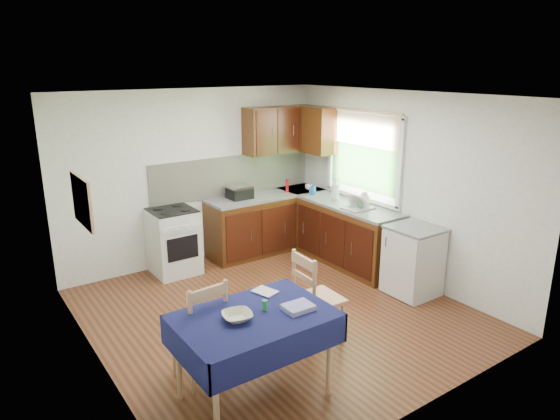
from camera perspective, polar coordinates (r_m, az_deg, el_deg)
floor at (r=6.01m, az=-0.34°, el=-11.60°), size 4.20×4.20×0.00m
ceiling at (r=5.32m, az=-0.39°, el=12.93°), size 4.00×4.20×0.02m
wall_back at (r=7.31m, az=-9.75°, el=3.73°), size 4.00×0.02×2.50m
wall_front at (r=4.08m, az=16.70°, el=-6.96°), size 4.00×0.02×2.50m
wall_left at (r=4.76m, az=-20.70°, el=-3.99°), size 0.02×4.20×2.50m
wall_right at (r=6.83m, az=13.62°, el=2.62°), size 0.02×4.20×2.50m
base_cabinets at (r=7.51m, az=2.75°, el=-2.19°), size 1.90×2.30×0.86m
worktop_back at (r=7.64m, az=-1.51°, el=1.66°), size 1.90×0.60×0.04m
worktop_right at (r=7.15m, az=7.95°, el=0.48°), size 0.60×1.70×0.04m
worktop_corner at (r=8.00m, az=2.38°, el=2.33°), size 0.60×0.60×0.04m
splashback at (r=7.60m, az=-5.24°, el=3.99°), size 2.70×0.02×0.60m
upper_cabinets at (r=7.72m, az=1.41°, el=9.15°), size 1.20×0.85×0.70m
stove at (r=7.07m, az=-12.05°, el=-3.51°), size 0.60×0.61×0.92m
window at (r=7.20m, az=9.52°, el=6.81°), size 0.04×1.48×1.26m
fridge at (r=6.51m, az=14.97°, el=-5.63°), size 0.58×0.60×0.89m
corkboard at (r=4.94m, az=-21.66°, el=0.91°), size 0.04×0.62×0.47m
dining_table at (r=4.33m, az=-2.98°, el=-13.09°), size 1.31×0.89×0.79m
chair_far at (r=4.68m, az=-8.95°, el=-13.18°), size 0.47×0.47×1.00m
chair_near at (r=5.21m, az=3.98°, el=-9.70°), size 0.46×0.46×1.01m
toaster at (r=7.38m, az=-4.11°, el=1.93°), size 0.24×0.15×0.19m
sandwich_press at (r=7.41m, az=-4.62°, el=2.05°), size 0.33×0.29×0.19m
sauce_bottle at (r=7.71m, az=0.82°, el=2.76°), size 0.05×0.05×0.21m
yellow_packet at (r=7.53m, az=-3.85°, el=2.22°), size 0.15×0.12×0.17m
dish_rack at (r=6.95m, az=8.91°, el=0.32°), size 0.40×0.30×0.19m
kettle at (r=6.95m, az=9.62°, el=1.02°), size 0.14×0.14×0.24m
cup at (r=7.92m, az=3.28°, el=2.64°), size 0.12×0.12×0.09m
soap_bottle_a at (r=7.33m, az=6.33°, el=2.42°), size 0.15×0.15×0.33m
soap_bottle_b at (r=7.62m, az=3.75°, el=2.46°), size 0.11×0.11×0.18m
soap_bottle_c at (r=6.93m, az=9.44°, el=0.81°), size 0.19×0.19×0.17m
plate_bowl at (r=4.20m, az=-4.91°, el=-12.02°), size 0.30×0.30×0.06m
book at (r=4.60m, az=-2.38°, el=-9.64°), size 0.21×0.25×0.02m
spice_jar at (r=4.33m, az=-1.76°, el=-10.84°), size 0.05×0.05×0.09m
tea_towel at (r=4.35m, az=2.09°, el=-11.05°), size 0.26×0.20×0.04m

